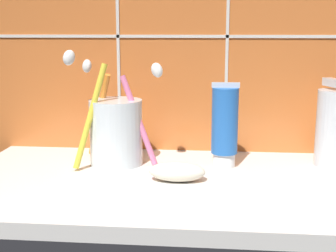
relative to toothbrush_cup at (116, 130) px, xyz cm
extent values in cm
cube|color=silver|center=(15.27, -6.89, -6.38)|extent=(72.92, 33.29, 2.00)
cube|color=beige|center=(15.27, 9.15, 14.15)|extent=(82.92, 0.24, 0.50)
cylinder|color=silver|center=(0.08, 0.02, -0.33)|extent=(8.17, 8.17, 10.11)
cylinder|color=pink|center=(3.71, -0.43, 1.71)|extent=(6.09, 2.31, 13.71)
ellipsoid|color=white|center=(6.63, -1.14, 9.43)|extent=(2.61, 1.83, 2.66)
cylinder|color=orange|center=(-3.18, 2.74, 1.74)|extent=(5.07, 4.40, 13.75)
ellipsoid|color=white|center=(-5.41, 4.57, 9.48)|extent=(2.64, 2.50, 2.65)
cylinder|color=yellow|center=(-3.15, -2.86, 2.67)|extent=(5.39, 3.98, 15.59)
ellipsoid|color=white|center=(-5.52, -4.43, 11.38)|extent=(2.63, 2.35, 2.62)
cylinder|color=white|center=(16.77, 0.02, -4.28)|extent=(3.38, 3.38, 2.19)
cylinder|color=blue|center=(16.77, 0.02, 1.81)|extent=(3.97, 3.97, 9.99)
cube|color=silver|center=(16.77, 0.02, 7.20)|extent=(4.17, 0.36, 0.80)
cylinder|color=silver|center=(33.41, 2.22, 0.50)|extent=(5.42, 5.42, 11.76)
ellipsoid|color=silver|center=(10.14, -7.47, -4.05)|extent=(7.86, 4.23, 2.67)
camera|label=1|loc=(14.70, -69.53, 15.43)|focal=50.00mm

